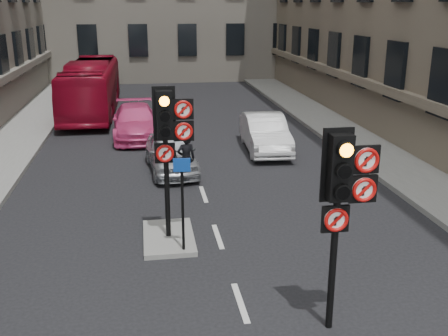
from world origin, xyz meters
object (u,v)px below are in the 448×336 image
object	(u,v)px
car_pink	(136,122)
car_white	(265,133)
signal_far	(169,131)
motorcycle	(178,167)
signal_near	(343,189)
bus_red	(91,88)
motorcyclist	(186,159)
info_sign	(182,192)
car_silver	(171,153)

from	to	relation	value
car_pink	car_white	bearing A→B (deg)	-32.26
signal_far	motorcycle	world-z (taller)	signal_far
motorcycle	signal_near	bearing A→B (deg)	-84.28
signal_near	bus_red	xyz separation A→B (m)	(-5.72, 19.81, -1.23)
signal_far	motorcyclist	xyz separation A→B (m)	(0.71, 4.13, -1.90)
signal_far	car_white	size ratio (longest dim) A/B	0.85
motorcyclist	signal_far	bearing A→B (deg)	71.23
car_white	info_sign	world-z (taller)	info_sign
signal_far	car_silver	bearing A→B (deg)	86.81
signal_far	car_silver	world-z (taller)	signal_far
car_silver	bus_red	world-z (taller)	bus_red
motorcycle	motorcyclist	bearing A→B (deg)	-47.77
car_silver	bus_red	size ratio (longest dim) A/B	0.39
signal_near	car_white	world-z (taller)	signal_near
signal_near	car_silver	bearing A→B (deg)	103.59
signal_far	car_silver	xyz separation A→B (m)	(0.31, 5.49, -2.06)
car_silver	motorcyclist	world-z (taller)	motorcyclist
signal_near	car_silver	distance (m)	9.95
signal_far	info_sign	xyz separation A→B (m)	(0.21, -0.81, -1.18)
signal_far	motorcyclist	world-z (taller)	signal_far
signal_far	car_white	world-z (taller)	signal_far
motorcycle	car_silver	bearing A→B (deg)	88.10
car_white	motorcycle	world-z (taller)	car_white
car_pink	motorcycle	xyz separation A→B (m)	(1.34, -6.08, -0.18)
car_pink	signal_far	bearing A→B (deg)	-86.77
signal_far	car_silver	distance (m)	5.87
car_white	motorcycle	size ratio (longest dim) A/B	2.62
car_silver	bus_red	distance (m)	10.90
car_silver	info_sign	bearing A→B (deg)	-95.80
car_white	motorcyclist	size ratio (longest dim) A/B	2.63
signal_near	car_pink	size ratio (longest dim) A/B	0.78
car_white	car_pink	distance (m)	5.73
signal_far	info_sign	distance (m)	1.45
bus_red	signal_near	bearing A→B (deg)	-72.99
signal_near	car_silver	xyz separation A→B (m)	(-2.29, 9.49, -1.94)
motorcycle	bus_red	bearing A→B (deg)	98.50
signal_far	car_white	bearing A→B (deg)	61.73
signal_near	signal_far	bearing A→B (deg)	123.02
signal_far	motorcyclist	distance (m)	4.60
motorcycle	info_sign	distance (m)	5.26
motorcycle	car_white	bearing A→B (deg)	32.61
signal_near	motorcyclist	world-z (taller)	signal_near
motorcyclist	car_pink	bearing A→B (deg)	-84.69
bus_red	car_white	bearing A→B (deg)	-48.34
motorcycle	motorcyclist	distance (m)	0.46
info_sign	signal_near	bearing A→B (deg)	-47.18
bus_red	car_silver	bearing A→B (deg)	-70.73
signal_near	car_silver	world-z (taller)	signal_near
signal_far	motorcycle	size ratio (longest dim) A/B	2.22
car_pink	motorcyclist	bearing A→B (deg)	-77.37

